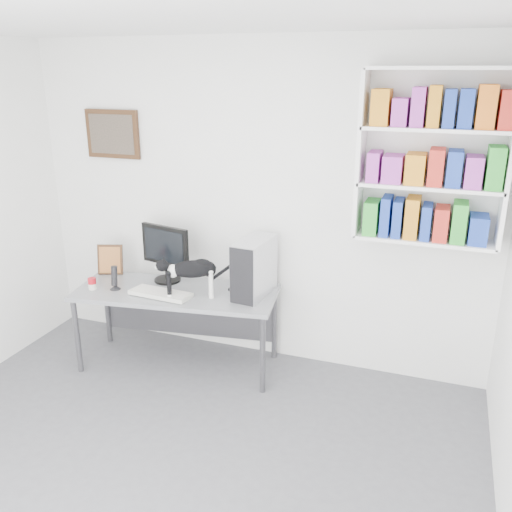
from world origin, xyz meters
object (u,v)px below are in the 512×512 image
object	(u,v)px
keyboard	(161,293)
speaker	(114,277)
monitor	(166,253)
soup_can	(92,284)
cat	(192,279)
desk	(178,328)
pc_tower	(254,267)
leaning_print	(110,259)
bookshelf	(432,158)

from	to	relation	value
keyboard	speaker	xyz separation A→B (m)	(-0.43, -0.01, 0.09)
monitor	speaker	size ratio (longest dim) A/B	2.39
soup_can	cat	bearing A→B (deg)	7.85
desk	monitor	size ratio (longest dim) A/B	3.29
cat	pc_tower	bearing A→B (deg)	-0.07
desk	speaker	world-z (taller)	speaker
pc_tower	leaning_print	size ratio (longest dim) A/B	1.69
pc_tower	soup_can	world-z (taller)	pc_tower
soup_can	cat	distance (m)	0.88
pc_tower	cat	bearing A→B (deg)	-147.35
desk	pc_tower	world-z (taller)	pc_tower
pc_tower	leaning_print	xyz separation A→B (m)	(-1.38, 0.01, -0.10)
desk	cat	xyz separation A→B (m)	(0.19, -0.09, 0.51)
pc_tower	soup_can	size ratio (longest dim) A/B	4.73
bookshelf	keyboard	size ratio (longest dim) A/B	2.44
pc_tower	soup_can	xyz separation A→B (m)	(-1.31, -0.35, -0.19)
speaker	leaning_print	distance (m)	0.39
bookshelf	monitor	bearing A→B (deg)	-175.80
monitor	pc_tower	world-z (taller)	monitor
keyboard	cat	xyz separation A→B (m)	(0.26, 0.05, 0.15)
pc_tower	keyboard	bearing A→B (deg)	-153.15
desk	keyboard	bearing A→B (deg)	-123.56
desk	leaning_print	world-z (taller)	leaning_print
monitor	keyboard	bearing A→B (deg)	-59.47
speaker	soup_can	world-z (taller)	speaker
desk	leaning_print	bearing A→B (deg)	159.71
bookshelf	cat	world-z (taller)	bookshelf
speaker	soup_can	size ratio (longest dim) A/B	2.14
cat	monitor	bearing A→B (deg)	117.00
bookshelf	leaning_print	bearing A→B (deg)	-176.44
pc_tower	speaker	bearing A→B (deg)	-160.62
desk	soup_can	size ratio (longest dim) A/B	16.86
pc_tower	cat	world-z (taller)	pc_tower
bookshelf	pc_tower	world-z (taller)	bookshelf
pc_tower	soup_can	distance (m)	1.37
bookshelf	pc_tower	size ratio (longest dim) A/B	2.64
monitor	cat	world-z (taller)	monitor
desk	keyboard	distance (m)	0.40
leaning_print	soup_can	bearing A→B (deg)	-98.80
bookshelf	desk	bearing A→B (deg)	-170.47
soup_can	monitor	bearing A→B (deg)	36.91
speaker	cat	size ratio (longest dim) A/B	0.39
keyboard	cat	size ratio (longest dim) A/B	0.94
pc_tower	cat	size ratio (longest dim) A/B	0.87
keyboard	leaning_print	size ratio (longest dim) A/B	1.83
leaning_print	monitor	bearing A→B (deg)	-17.16
desk	pc_tower	xyz separation A→B (m)	(0.64, 0.14, 0.58)
bookshelf	monitor	xyz separation A→B (m)	(-2.08, -0.15, -0.90)
desk	cat	distance (m)	0.56
keyboard	soup_can	xyz separation A→B (m)	(-0.61, -0.07, 0.03)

